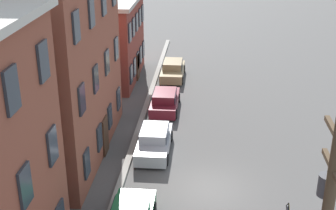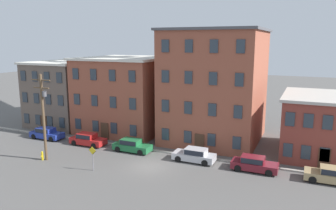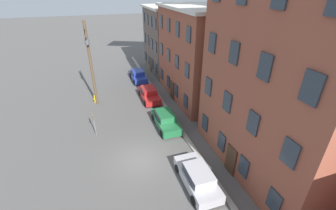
# 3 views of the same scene
# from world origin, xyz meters

# --- Properties ---
(ground_plane) EXTENTS (200.00, 200.00, 0.00)m
(ground_plane) POSITION_xyz_m (0.00, 0.00, 0.00)
(ground_plane) COLOR #565451
(kerb_strip) EXTENTS (56.00, 0.36, 0.16)m
(kerb_strip) POSITION_xyz_m (0.00, 4.50, 0.08)
(kerb_strip) COLOR #9E998E
(kerb_strip) RESTS_ON ground_plane
(apartment_corner) EXTENTS (9.08, 10.48, 9.50)m
(apartment_corner) POSITION_xyz_m (-19.60, 10.98, 4.77)
(apartment_corner) COLOR #66564C
(apartment_corner) RESTS_ON ground_plane
(apartment_midblock) EXTENTS (11.64, 11.95, 10.27)m
(apartment_midblock) POSITION_xyz_m (-9.45, 11.72, 5.15)
(apartment_midblock) COLOR brown
(apartment_midblock) RESTS_ON ground_plane
(apartment_far) EXTENTS (11.66, 12.43, 13.89)m
(apartment_far) POSITION_xyz_m (3.25, 11.96, 6.96)
(apartment_far) COLOR brown
(apartment_far) RESTS_ON ground_plane
(apartment_annex) EXTENTS (8.93, 10.16, 6.72)m
(apartment_annex) POSITION_xyz_m (15.98, 10.82, 3.38)
(apartment_annex) COLOR brown
(apartment_annex) RESTS_ON ground_plane
(car_blue) EXTENTS (4.40, 1.92, 1.43)m
(car_blue) POSITION_xyz_m (-16.64, 3.30, 0.75)
(car_blue) COLOR #233899
(car_blue) RESTS_ON ground_plane
(car_red) EXTENTS (4.40, 1.92, 1.43)m
(car_red) POSITION_xyz_m (-10.12, 3.26, 0.75)
(car_red) COLOR #B21E1E
(car_red) RESTS_ON ground_plane
(car_green) EXTENTS (4.40, 1.92, 1.43)m
(car_green) POSITION_xyz_m (-3.98, 3.35, 0.75)
(car_green) COLOR #1E6638
(car_green) RESTS_ON ground_plane
(car_silver) EXTENTS (4.40, 1.92, 1.43)m
(car_silver) POSITION_xyz_m (3.66, 3.17, 0.75)
(car_silver) COLOR #B7B7BC
(car_silver) RESTS_ON ground_plane
(car_maroon) EXTENTS (4.40, 1.92, 1.43)m
(car_maroon) POSITION_xyz_m (9.76, 3.12, 0.75)
(car_maroon) COLOR maroon
(car_maroon) RESTS_ON ground_plane
(car_tan) EXTENTS (4.40, 1.92, 1.43)m
(car_tan) POSITION_xyz_m (16.54, 3.10, 0.75)
(car_tan) COLOR tan
(car_tan) RESTS_ON ground_plane
(caution_sign) EXTENTS (0.87, 0.08, 2.49)m
(caution_sign) POSITION_xyz_m (-4.57, -3.16, 1.65)
(caution_sign) COLOR slate
(caution_sign) RESTS_ON ground_plane
(utility_pole) EXTENTS (2.40, 0.44, 9.13)m
(utility_pole) POSITION_xyz_m (-10.90, -2.72, 5.13)
(utility_pole) COLOR brown
(utility_pole) RESTS_ON ground_plane
(fire_hydrant) EXTENTS (0.24, 0.34, 0.96)m
(fire_hydrant) POSITION_xyz_m (-11.29, -2.92, 0.48)
(fire_hydrant) COLOR yellow
(fire_hydrant) RESTS_ON ground_plane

